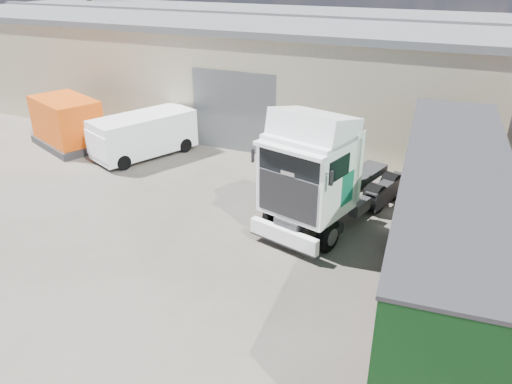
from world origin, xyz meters
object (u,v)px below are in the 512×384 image
at_px(tractor_unit, 321,178).
at_px(orange_skip, 67,126).
at_px(box_trailer, 449,217).
at_px(panel_van, 140,136).

relative_size(tractor_unit, orange_skip, 1.54).
xyz_separation_m(box_trailer, panel_van, (-12.99, 5.35, -1.35)).
height_order(panel_van, orange_skip, orange_skip).
xyz_separation_m(tractor_unit, box_trailer, (3.90, -2.37, 0.57)).
relative_size(box_trailer, orange_skip, 2.74).
bearing_deg(orange_skip, tractor_unit, 11.04).
height_order(box_trailer, panel_van, box_trailer).
distance_m(box_trailer, panel_van, 14.11).
distance_m(tractor_unit, box_trailer, 4.60).
bearing_deg(panel_van, tractor_unit, 5.78).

